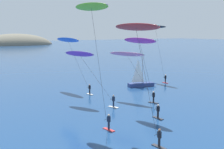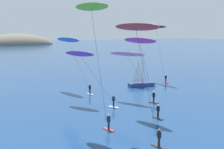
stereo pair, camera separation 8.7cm
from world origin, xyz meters
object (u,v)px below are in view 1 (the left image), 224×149
Objects in this scene: sailboat_near at (142,83)px; kitesurfer_black at (156,31)px; kitesurfer_purple at (82,58)px; kitesurfer_pink at (129,58)px; kitesurfer_lime at (93,18)px; kitesurfer_magenta at (141,47)px; kitesurfer_red at (137,35)px; kitesurfer_blue at (69,43)px.

kitesurfer_black reaches higher than sailboat_near.
kitesurfer_purple reaches higher than kitesurfer_pink.
kitesurfer_lime reaches higher than kitesurfer_magenta.
kitesurfer_magenta is (6.94, 0.71, -3.21)m from kitesurfer_lime.
kitesurfer_lime is at bearing 110.35° from kitesurfer_red.
kitesurfer_black is 1.39× the size of kitesurfer_purple.
kitesurfer_black is at bearing 35.97° from kitesurfer_lime.
kitesurfer_purple is 9.59m from kitesurfer_magenta.
kitesurfer_magenta is (5.06, 5.76, -1.54)m from kitesurfer_red.
kitesurfer_purple reaches higher than sailboat_near.
kitesurfer_black is 1.45× the size of kitesurfer_pink.
sailboat_near is 0.76× the size of kitesurfer_pink.
kitesurfer_lime is at bearing -143.18° from kitesurfer_pink.
kitesurfer_black is at bearing 21.28° from kitesurfer_purple.
kitesurfer_red is at bearing -130.20° from sailboat_near.
kitesurfer_blue is (-4.46, 11.34, 1.87)m from kitesurfer_pink.
kitesurfer_magenta is (1.20, -18.26, 0.11)m from kitesurfer_blue.
kitesurfer_black is 18.55m from kitesurfer_blue.
kitesurfer_lime is (-18.14, -14.20, 10.80)m from sailboat_near.
kitesurfer_lime is 11.27m from kitesurfer_purple.
sailboat_near is 25.44m from kitesurfer_lime.
kitesurfer_purple is 1.04× the size of kitesurfer_pink.
kitesurfer_blue reaches higher than kitesurfer_pink.
sailboat_near is 0.63× the size of kitesurfer_magenta.
kitesurfer_lime is 1.15× the size of kitesurfer_black.
kitesurfer_pink is 7.91m from kitesurfer_magenta.
kitesurfer_black is (5.98, 3.31, 9.50)m from sailboat_near.
sailboat_near is 11.70m from kitesurfer_black.
kitesurfer_magenta is at bearing -68.36° from kitesurfer_purple.
kitesurfer_purple is at bearing -158.72° from kitesurfer_black.
kitesurfer_red reaches higher than kitesurfer_purple.
kitesurfer_red is 15.57m from kitesurfer_pink.
kitesurfer_purple is at bearing 111.64° from kitesurfer_magenta.
kitesurfer_blue reaches higher than kitesurfer_purple.
kitesurfer_blue reaches higher than sailboat_near.
kitesurfer_red is at bearing -131.31° from kitesurfer_magenta.
kitesurfer_red is at bearing -96.25° from kitesurfer_purple.
kitesurfer_magenta reaches higher than sailboat_near.
kitesurfer_lime is at bearing -110.12° from kitesurfer_purple.
kitesurfer_red reaches higher than sailboat_near.
kitesurfer_blue is (3.86, 24.03, -1.65)m from kitesurfer_red.
kitesurfer_blue is (2.27, 9.51, 1.73)m from kitesurfer_purple.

